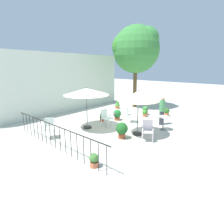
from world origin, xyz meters
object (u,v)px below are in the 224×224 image
Objects in this scene: patio_chair_3 at (106,117)px; potted_plant_0 at (94,160)px; shade_tree at (136,49)px; potted_plant_4 at (117,114)px; potted_plant_1 at (102,115)px; patio_chair_1 at (148,129)px; potted_plant_3 at (167,112)px; cafe_table_0 at (163,121)px; potted_plant_6 at (122,129)px; potted_plant_5 at (117,104)px; patio_chair_2 at (49,126)px; patio_chair_0 at (130,113)px; patio_umbrella_0 at (86,92)px; potted_plant_7 at (145,113)px; potted_plant_2 at (145,110)px; standing_person at (162,111)px; patio_umbrella_1 at (138,96)px.

potted_plant_0 is at bearing -142.31° from patio_chair_3.
shade_tree is 5.85m from potted_plant_4.
potted_plant_1 is at bearing 41.25° from potted_plant_0.
potted_plant_3 is at bearing 13.93° from patio_chair_1.
potted_plant_6 is (-2.31, 0.93, -0.07)m from cafe_table_0.
potted_plant_0 is at bearing -148.60° from potted_plant_4.
cafe_table_0 reaches higher than potted_plant_5.
patio_chair_2 is at bearing -174.55° from shade_tree.
potted_plant_1 is 4.41m from potted_plant_3.
potted_plant_4 is at bearing 8.32° from patio_chair_3.
patio_chair_0 reaches higher than cafe_table_0.
patio_umbrella_0 is 4.28m from cafe_table_0.
potted_plant_7 is (3.29, 2.12, -0.26)m from patio_chair_1.
potted_plant_1 is 1.38× the size of potted_plant_3.
patio_chair_2 is 6.57m from potted_plant_2.
patio_chair_1 is at bearing -116.54° from potted_plant_4.
patio_chair_2 is 6.20m from potted_plant_7.
potted_plant_7 is (-0.70, -2.90, -0.09)m from potted_plant_5.
patio_chair_1 is 3.14m from potted_plant_0.
standing_person is at bearing 12.25° from patio_chair_1.
shade_tree is at bearing 49.51° from cafe_table_0.
patio_chair_0 is (-3.73, -2.21, -3.95)m from shade_tree.
patio_umbrella_1 is 3.29× the size of potted_plant_4.
patio_chair_3 is at bearing -25.02° from patio_umbrella_0.
potted_plant_5 is (2.31, 2.85, -0.19)m from patio_chair_0.
patio_chair_1 reaches higher than potted_plant_1.
patio_umbrella_1 is 2.51m from patio_chair_3.
patio_umbrella_0 reaches higher than patio_chair_1.
patio_chair_2 is at bearing 179.28° from potted_plant_1.
potted_plant_1 is at bearing 78.46° from patio_chair_1.
potted_plant_3 is at bearing -43.31° from potted_plant_7.
potted_plant_0 is 0.72× the size of potted_plant_4.
patio_umbrella_1 is 3.00m from potted_plant_4.
potted_plant_1 is at bearing 106.11° from cafe_table_0.
patio_chair_2 reaches higher than potted_plant_7.
standing_person is at bearing -46.12° from patio_chair_3.
patio_chair_2 is at bearing 161.99° from patio_chair_0.
standing_person is (-1.49, -4.48, 0.47)m from potted_plant_5.
potted_plant_6 is at bearing 18.00° from potted_plant_0.
standing_person reaches higher than potted_plant_2.
patio_chair_2 is (-2.73, 3.60, 0.02)m from patio_chair_1.
patio_umbrella_0 is at bearing 154.62° from patio_chair_0.
patio_chair_0 reaches higher than potted_plant_5.
potted_plant_2 is at bearing -22.51° from potted_plant_1.
potted_plant_5 is at bearing 51.55° from patio_chair_1.
patio_chair_2 is at bearing 171.95° from potted_plant_4.
patio_chair_1 is (-1.73, -0.07, 0.03)m from cafe_table_0.
patio_chair_0 reaches higher than patio_chair_1.
cafe_table_0 is 0.96× the size of potted_plant_6.
potted_plant_2 is at bearing 25.02° from patio_umbrella_1.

